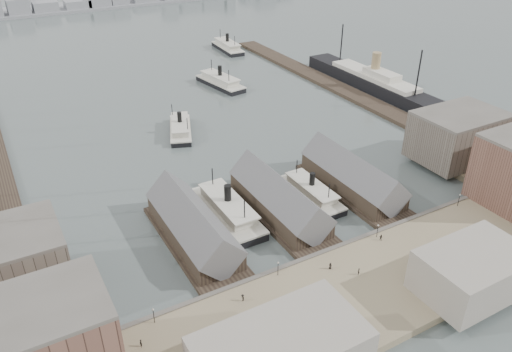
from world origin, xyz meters
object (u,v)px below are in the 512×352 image
horse_cart_right (445,244)px  tram (498,202)px  ferry_docked_west (228,209)px  horse_cart_center (312,301)px  horse_cart_left (231,329)px  ocean_steamer (374,82)px

horse_cart_right → tram: bearing=-75.2°
tram → horse_cart_right: (-26.66, -5.42, -1.13)m
ferry_docked_west → horse_cart_center: (-0.45, -41.46, 0.31)m
ferry_docked_west → horse_cart_left: bearing=-115.8°
horse_cart_left → horse_cart_right: horse_cart_right is taller
horse_cart_left → horse_cart_center: horse_cart_center is taller
ferry_docked_west → tram: 75.81m
ferry_docked_west → horse_cart_left: 44.27m
tram → horse_cart_center: size_ratio=2.18×
ocean_steamer → ferry_docked_west: bearing=-150.3°
ocean_steamer → horse_cart_right: (-64.89, -101.30, -0.90)m
ferry_docked_west → ocean_steamer: bearing=29.7°
ferry_docked_west → tram: size_ratio=2.77×
ocean_steamer → horse_cart_center: (-105.45, -101.45, -0.86)m
horse_cart_left → horse_cart_right: 59.38m
ocean_steamer → horse_cart_right: size_ratio=18.50×
ferry_docked_west → ocean_steamer: (105.00, 59.99, 1.18)m
ferry_docked_west → horse_cart_center: size_ratio=6.05×
tram → horse_cart_left: (-86.02, -3.97, -1.18)m
horse_cart_left → horse_cart_center: 18.87m
tram → horse_cart_left: 86.12m
horse_cart_left → horse_cart_right: (59.36, -1.45, 0.06)m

